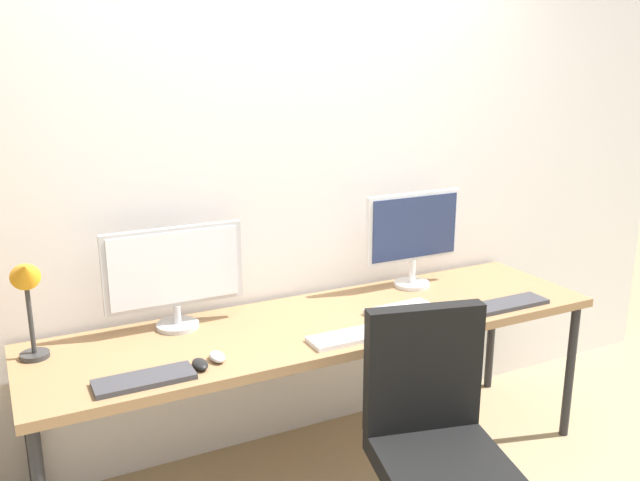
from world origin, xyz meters
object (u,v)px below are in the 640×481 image
at_px(office_chair, 433,471).
at_px(keyboard_center, 351,337).
at_px(desk, 325,330).
at_px(monitor_right, 413,233).
at_px(mouse_left_side, 217,357).
at_px(keyboard_right, 509,304).
at_px(desk_lamp, 27,289).
at_px(laptop_closed, 406,313).
at_px(monitor_left, 174,273).
at_px(keyboard_left, 144,380).
at_px(mouse_right_side, 200,364).

relative_size(office_chair, keyboard_center, 2.79).
relative_size(desk, monitor_right, 4.81).
xyz_separation_m(office_chair, mouse_left_side, (-0.62, 0.55, 0.35)).
bearing_deg(keyboard_right, desk, 164.69).
distance_m(desk_lamp, laptop_closed, 1.56).
bearing_deg(mouse_left_side, desk, 17.84).
height_order(desk_lamp, laptop_closed, desk_lamp).
bearing_deg(laptop_closed, monitor_left, 158.01).
distance_m(keyboard_left, keyboard_center, 0.84).
relative_size(mouse_right_side, laptop_closed, 0.30).
xyz_separation_m(desk, mouse_right_side, (-0.63, -0.21, 0.06)).
relative_size(office_chair, monitor_left, 1.69).
bearing_deg(monitor_left, desk_lamp, -172.89).
bearing_deg(desk_lamp, keyboard_right, -10.47).
relative_size(office_chair, monitor_right, 1.87).
distance_m(mouse_left_side, laptop_closed, 0.90).
xyz_separation_m(keyboard_left, laptop_closed, (1.19, 0.11, 0.00)).
relative_size(desk_lamp, keyboard_left, 1.21).
xyz_separation_m(monitor_left, laptop_closed, (0.95, -0.33, -0.23)).
height_order(monitor_right, laptop_closed, monitor_right).
xyz_separation_m(office_chair, desk_lamp, (-1.24, 0.87, 0.62)).
xyz_separation_m(desk_lamp, laptop_closed, (1.52, -0.26, -0.27)).
bearing_deg(desk_lamp, mouse_right_side, -33.25).
height_order(desk, mouse_left_side, mouse_left_side).
xyz_separation_m(desk_lamp, keyboard_center, (1.17, -0.37, -0.27)).
height_order(monitor_right, keyboard_center, monitor_right).
distance_m(office_chair, desk_lamp, 1.63).
xyz_separation_m(monitor_left, desk_lamp, (-0.57, -0.07, 0.04)).
bearing_deg(mouse_right_side, keyboard_right, -0.71).
distance_m(office_chair, keyboard_right, 0.98).
distance_m(office_chair, laptop_closed, 0.76).
height_order(office_chair, monitor_left, monitor_left).
distance_m(keyboard_right, mouse_right_side, 1.47).
height_order(mouse_left_side, mouse_right_side, same).
height_order(office_chair, keyboard_right, office_chair).
height_order(keyboard_right, mouse_right_side, mouse_right_side).
xyz_separation_m(mouse_left_side, laptop_closed, (0.90, 0.06, -0.00)).
relative_size(keyboard_center, mouse_left_side, 3.70).
height_order(monitor_right, desk_lamp, monitor_right).
relative_size(mouse_left_side, mouse_right_side, 1.00).
distance_m(office_chair, mouse_right_side, 0.94).
xyz_separation_m(keyboard_center, mouse_left_side, (-0.55, 0.05, 0.01)).
distance_m(keyboard_left, laptop_closed, 1.19).
xyz_separation_m(monitor_right, mouse_left_side, (-1.15, -0.39, -0.26)).
bearing_deg(monitor_right, monitor_left, 180.00).
height_order(keyboard_left, keyboard_right, same).
height_order(monitor_right, mouse_right_side, monitor_right).
relative_size(desk, mouse_right_side, 26.44).
bearing_deg(keyboard_right, keyboard_left, 180.00).
xyz_separation_m(keyboard_center, laptop_closed, (0.35, 0.11, 0.00)).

